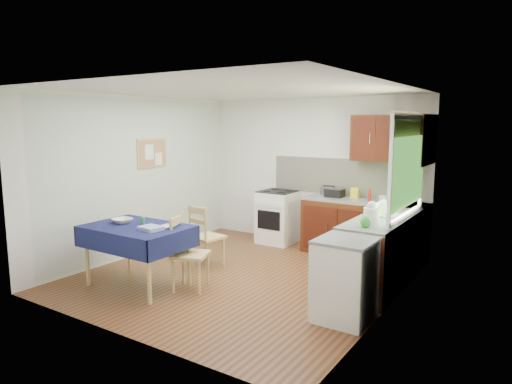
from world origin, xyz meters
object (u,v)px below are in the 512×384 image
Objects in this scene: kettle at (371,215)px; chair_far at (205,234)px; dish_rack at (382,214)px; chair_near at (187,250)px; dining_table at (137,234)px; sandwich_press at (335,192)px; toaster at (329,191)px.

chair_far is at bearing -178.76° from kettle.
chair_near is at bearing -149.64° from dish_rack.
chair_far reaches higher than dining_table.
sandwich_press is at bearing 128.70° from dish_rack.
chair_far is (0.22, 1.07, -0.20)m from dining_table.
chair_far is 0.98× the size of chair_near.
toaster is 2.15m from kettle.
chair_near is at bearing -157.62° from kettle.
toaster is at bearing 127.05° from kettle.
kettle is at bearing -169.57° from chair_far.
chair_near is at bearing 20.90° from dining_table.
chair_far is 3.08× the size of kettle.
dining_table is 0.67m from chair_near.
toaster is 0.88× the size of sandwich_press.
dish_rack reaches higher than dining_table.
sandwich_press is at bearing -115.19° from chair_far.
toaster is (1.13, 1.77, 0.50)m from chair_far.
chair_far is 2.49m from kettle.
toaster is at bearing 131.68° from dish_rack.
chair_near is 3.90× the size of toaster.
toaster is at bearing -113.53° from chair_far.
sandwich_press is 0.91× the size of kettle.
kettle is (2.65, 1.13, 0.34)m from dining_table.
kettle reaches higher than sandwich_press.
sandwich_press is 0.67× the size of dish_rack.
chair_near is 2.29m from kettle.
chair_far is 2.16m from toaster.
dining_table is 1.11m from chair_far.
kettle is at bearing -88.51° from chair_near.
kettle is at bearing -32.67° from sandwich_press.
dining_table is at bearing 94.43° from chair_near.
chair_near is at bearing -91.85° from toaster.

